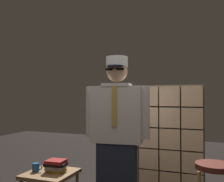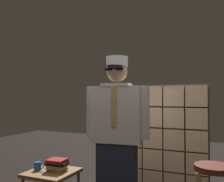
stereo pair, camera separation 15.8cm
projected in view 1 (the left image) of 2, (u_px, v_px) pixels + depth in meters
The scene contains 5 objects.
glass_block_wall at pixel (149, 137), 3.71m from camera, with size 1.57×0.10×1.57m.
standing_person at pixel (117, 135), 2.73m from camera, with size 0.73×0.33×1.82m.
side_table at pixel (50, 178), 2.79m from camera, with size 0.52×0.52×0.52m.
book_stack at pixel (56, 165), 2.80m from camera, with size 0.26×0.21×0.14m.
coffee_mug at pixel (36, 167), 2.81m from camera, with size 0.13×0.08×0.09m.
Camera 1 is at (0.79, -2.20, 1.37)m, focal length 39.75 mm.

